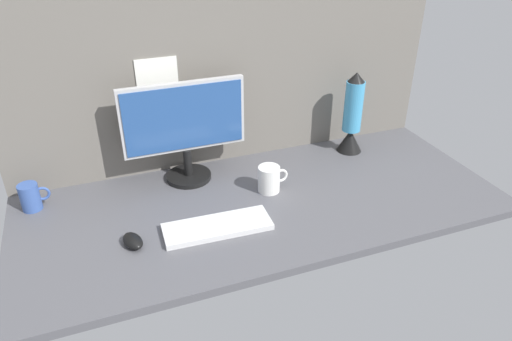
% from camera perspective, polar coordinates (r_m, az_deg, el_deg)
% --- Properties ---
extents(ground_plane, '(1.80, 0.80, 0.03)m').
position_cam_1_polar(ground_plane, '(1.81, 0.61, -3.78)').
color(ground_plane, '#515156').
extents(cubicle_wall_back, '(1.80, 0.06, 0.75)m').
position_cam_1_polar(cubicle_wall_back, '(1.96, -3.38, 11.62)').
color(cubicle_wall_back, slate).
rests_on(cubicle_wall_back, ground_plane).
extents(monitor, '(0.48, 0.18, 0.40)m').
position_cam_1_polar(monitor, '(1.85, -8.57, 5.26)').
color(monitor, black).
rests_on(monitor, ground_plane).
extents(keyboard, '(0.38, 0.15, 0.02)m').
position_cam_1_polar(keyboard, '(1.65, -4.64, -6.72)').
color(keyboard, silver).
rests_on(keyboard, ground_plane).
extents(mouse, '(0.08, 0.11, 0.03)m').
position_cam_1_polar(mouse, '(1.62, -14.55, -8.17)').
color(mouse, black).
rests_on(mouse, ground_plane).
extents(mug_ceramic_white, '(0.12, 0.08, 0.10)m').
position_cam_1_polar(mug_ceramic_white, '(1.83, 1.62, -1.01)').
color(mug_ceramic_white, white).
rests_on(mug_ceramic_white, ground_plane).
extents(mug_ceramic_blue, '(0.11, 0.07, 0.10)m').
position_cam_1_polar(mug_ceramic_blue, '(1.90, -25.39, -2.87)').
color(mug_ceramic_blue, '#38569E').
rests_on(mug_ceramic_blue, ground_plane).
extents(lava_lamp, '(0.11, 0.11, 0.36)m').
position_cam_1_polar(lava_lamp, '(2.12, 11.44, 6.05)').
color(lava_lamp, black).
rests_on(lava_lamp, ground_plane).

